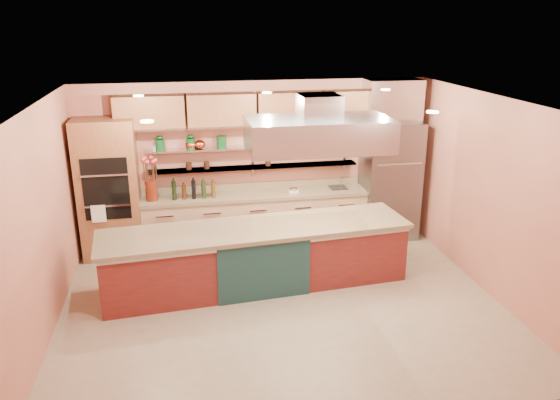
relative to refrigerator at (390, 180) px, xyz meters
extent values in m
cube|color=tan|center=(-2.35, -2.14, -1.06)|extent=(6.00, 5.00, 0.02)
cube|color=black|center=(-2.35, -2.14, 1.75)|extent=(6.00, 5.00, 0.02)
cube|color=#C6745D|center=(-2.35, 0.36, 0.35)|extent=(6.00, 0.04, 2.80)
cube|color=#C6745D|center=(-2.35, -4.64, 0.35)|extent=(6.00, 0.04, 2.80)
cube|color=#C6745D|center=(-5.35, -2.14, 0.35)|extent=(0.04, 5.00, 2.80)
cube|color=#C6745D|center=(0.65, -2.14, 0.35)|extent=(0.04, 5.00, 2.80)
cube|color=brown|center=(-4.80, 0.04, 0.10)|extent=(0.95, 0.64, 2.30)
cube|color=slate|center=(0.00, 0.00, 0.00)|extent=(0.95, 0.72, 2.10)
cube|color=tan|center=(-2.40, 0.06, -0.58)|extent=(3.84, 0.64, 0.93)
cube|color=#B8BBBF|center=(-2.40, 0.23, 0.30)|extent=(3.60, 0.26, 0.03)
cube|color=#B8BBBF|center=(-2.40, 0.23, 0.65)|extent=(3.60, 0.26, 0.03)
cube|color=brown|center=(-2.35, 0.18, 1.30)|extent=(4.60, 0.36, 0.55)
cube|color=#B8BBBF|center=(-1.71, -1.48, 1.20)|extent=(2.00, 1.00, 0.45)
cube|color=#FFE5A5|center=(-2.35, -1.94, 1.72)|extent=(4.00, 2.80, 0.02)
cube|color=maroon|center=(-2.61, -1.48, -0.59)|extent=(4.47, 1.33, 0.92)
cylinder|color=#631E0E|center=(-4.13, 0.01, 0.05)|extent=(0.22, 0.22, 0.34)
cube|color=black|center=(-3.44, 0.01, 0.00)|extent=(0.78, 0.26, 0.25)
cube|color=white|center=(-1.75, 0.01, -0.07)|extent=(0.18, 0.15, 0.09)
cylinder|color=silver|center=(-0.86, 0.11, -0.01)|extent=(0.04, 0.04, 0.21)
ellipsoid|color=#DC4F32|center=(-3.30, 0.23, 0.74)|extent=(0.23, 0.23, 0.15)
cylinder|color=#0E431B|center=(-2.94, 0.23, 0.76)|extent=(0.21, 0.21, 0.20)
camera|label=1|loc=(-3.63, -8.76, 2.76)|focal=35.00mm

